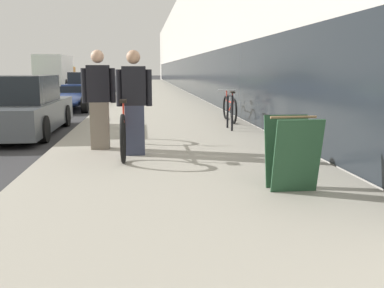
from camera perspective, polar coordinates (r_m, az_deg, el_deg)
name	(u,v)px	position (r m, az deg, el deg)	size (l,w,h in m)	color
sidewalk_slab	(152,94)	(26.77, -5.36, 6.64)	(4.56, 70.00, 0.15)	gray
storefront_facade	(240,44)	(35.66, 6.40, 13.05)	(10.01, 70.00, 7.15)	#BCB7AD
tandem_bicycle	(126,128)	(7.71, -8.85, 2.11)	(0.52, 2.89, 0.97)	black
person_rider	(134,103)	(7.28, -7.69, 5.44)	(0.60, 0.23, 1.76)	#33384C
person_bystander	(99,100)	(7.95, -12.30, 5.77)	(0.61, 0.24, 1.78)	#756B5B
bike_rack_hoop	(230,108)	(10.39, 5.08, 4.77)	(0.05, 0.60, 0.84)	black
cruiser_bike_nearest	(230,108)	(12.02, 5.05, 4.76)	(0.52, 1.78, 0.86)	black
sandwich_board_sign	(292,153)	(5.27, 13.19, -1.16)	(0.56, 0.56, 0.90)	#23472D
parked_sedan_curbside	(18,108)	(11.37, -22.15, 4.48)	(1.95, 4.62, 1.44)	#4C5156
vintage_roadster_curbside	(67,100)	(17.59, -16.29, 5.64)	(1.87, 4.35, 0.91)	navy
parked_sedan_far	(87,87)	(24.18, -13.86, 7.43)	(1.98, 4.65, 1.44)	navy
moving_truck	(56,72)	(36.50, -17.70, 9.09)	(2.19, 7.18, 2.66)	orange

